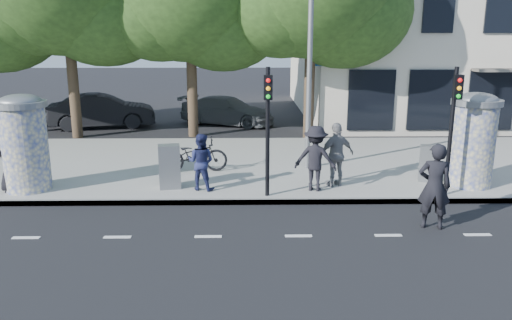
{
  "coord_description": "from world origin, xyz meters",
  "views": [
    {
      "loc": [
        -1.12,
        -8.88,
        4.33
      ],
      "look_at": [
        -0.91,
        3.5,
        1.22
      ],
      "focal_mm": 35.0,
      "sensor_mm": 36.0,
      "label": 1
    }
  ],
  "objects_px": {
    "traffic_pole_near": "(268,119)",
    "car_right": "(227,111)",
    "cabinet_right": "(428,163)",
    "ad_column_left": "(24,141)",
    "ad_column_right": "(473,138)",
    "ped_a": "(11,163)",
    "ped_c": "(201,162)",
    "traffic_pole_far": "(453,118)",
    "man_road": "(434,186)",
    "ped_e": "(337,155)",
    "car_mid": "(102,111)",
    "bicycle": "(194,155)",
    "street_lamp": "(311,19)",
    "cabinet_left": "(170,167)",
    "ped_d": "(315,158)",
    "car_left": "(17,110)"
  },
  "relations": [
    {
      "from": "traffic_pole_near",
      "to": "car_right",
      "type": "relative_size",
      "value": 0.72
    },
    {
      "from": "traffic_pole_near",
      "to": "cabinet_right",
      "type": "relative_size",
      "value": 3.19
    },
    {
      "from": "ad_column_left",
      "to": "ad_column_right",
      "type": "xyz_separation_m",
      "value": [
        12.4,
        0.2,
        0.0
      ]
    },
    {
      "from": "ped_a",
      "to": "ped_c",
      "type": "bearing_deg",
      "value": 164.15
    },
    {
      "from": "traffic_pole_far",
      "to": "man_road",
      "type": "distance_m",
      "value": 2.54
    },
    {
      "from": "ped_e",
      "to": "man_road",
      "type": "height_order",
      "value": "man_road"
    },
    {
      "from": "ped_a",
      "to": "car_mid",
      "type": "relative_size",
      "value": 0.33
    },
    {
      "from": "ped_c",
      "to": "bicycle",
      "type": "distance_m",
      "value": 1.91
    },
    {
      "from": "traffic_pole_near",
      "to": "street_lamp",
      "type": "distance_m",
      "value": 4.07
    },
    {
      "from": "traffic_pole_near",
      "to": "bicycle",
      "type": "distance_m",
      "value": 3.65
    },
    {
      "from": "ad_column_right",
      "to": "traffic_pole_near",
      "type": "relative_size",
      "value": 0.78
    },
    {
      "from": "ped_e",
      "to": "ad_column_right",
      "type": "bearing_deg",
      "value": 158.61
    },
    {
      "from": "ped_e",
      "to": "bicycle",
      "type": "xyz_separation_m",
      "value": [
        -4.17,
        1.58,
        -0.37
      ]
    },
    {
      "from": "car_right",
      "to": "cabinet_right",
      "type": "bearing_deg",
      "value": -125.54
    },
    {
      "from": "ad_column_right",
      "to": "cabinet_right",
      "type": "relative_size",
      "value": 2.49
    },
    {
      "from": "bicycle",
      "to": "ped_e",
      "type": "bearing_deg",
      "value": -118.46
    },
    {
      "from": "traffic_pole_far",
      "to": "cabinet_right",
      "type": "relative_size",
      "value": 3.19
    },
    {
      "from": "traffic_pole_far",
      "to": "car_mid",
      "type": "bearing_deg",
      "value": 137.95
    },
    {
      "from": "car_right",
      "to": "man_road",
      "type": "bearing_deg",
      "value": -135.61
    },
    {
      "from": "ad_column_left",
      "to": "car_mid",
      "type": "relative_size",
      "value": 0.54
    },
    {
      "from": "ad_column_left",
      "to": "cabinet_left",
      "type": "bearing_deg",
      "value": 1.21
    },
    {
      "from": "ped_a",
      "to": "ped_d",
      "type": "bearing_deg",
      "value": 163.03
    },
    {
      "from": "ad_column_left",
      "to": "traffic_pole_near",
      "type": "xyz_separation_m",
      "value": [
        6.6,
        -0.71,
        0.69
      ]
    },
    {
      "from": "bicycle",
      "to": "cabinet_right",
      "type": "relative_size",
      "value": 1.93
    },
    {
      "from": "car_mid",
      "to": "ped_d",
      "type": "bearing_deg",
      "value": -152.04
    },
    {
      "from": "traffic_pole_far",
      "to": "cabinet_right",
      "type": "bearing_deg",
      "value": 91.45
    },
    {
      "from": "ad_column_right",
      "to": "cabinet_left",
      "type": "xyz_separation_m",
      "value": [
        -8.5,
        -0.12,
        -0.77
      ]
    },
    {
      "from": "traffic_pole_near",
      "to": "ped_a",
      "type": "height_order",
      "value": "traffic_pole_near"
    },
    {
      "from": "traffic_pole_far",
      "to": "ped_e",
      "type": "xyz_separation_m",
      "value": [
        -2.82,
        0.9,
        -1.17
      ]
    },
    {
      "from": "street_lamp",
      "to": "bicycle",
      "type": "distance_m",
      "value": 5.46
    },
    {
      "from": "ped_d",
      "to": "car_right",
      "type": "relative_size",
      "value": 0.38
    },
    {
      "from": "ad_column_right",
      "to": "ped_c",
      "type": "relative_size",
      "value": 1.68
    },
    {
      "from": "ad_column_left",
      "to": "ped_a",
      "type": "xyz_separation_m",
      "value": [
        -0.36,
        -0.18,
        -0.57
      ]
    },
    {
      "from": "cabinet_left",
      "to": "car_left",
      "type": "bearing_deg",
      "value": 119.56
    },
    {
      "from": "traffic_pole_near",
      "to": "traffic_pole_far",
      "type": "xyz_separation_m",
      "value": [
        4.8,
        0.0,
        0.0
      ]
    },
    {
      "from": "car_mid",
      "to": "car_left",
      "type": "bearing_deg",
      "value": 66.43
    },
    {
      "from": "man_road",
      "to": "cabinet_left",
      "type": "bearing_deg",
      "value": -9.47
    },
    {
      "from": "traffic_pole_far",
      "to": "cabinet_left",
      "type": "bearing_deg",
      "value": 174.0
    },
    {
      "from": "cabinet_left",
      "to": "man_road",
      "type": "bearing_deg",
      "value": -32.93
    },
    {
      "from": "ped_d",
      "to": "car_right",
      "type": "xyz_separation_m",
      "value": [
        -2.86,
        11.34,
        -0.36
      ]
    },
    {
      "from": "cabinet_left",
      "to": "car_left",
      "type": "xyz_separation_m",
      "value": [
        -9.23,
        11.19,
        -0.05
      ]
    },
    {
      "from": "ped_d",
      "to": "bicycle",
      "type": "bearing_deg",
      "value": -12.8
    },
    {
      "from": "car_mid",
      "to": "cabinet_right",
      "type": "bearing_deg",
      "value": -140.38
    },
    {
      "from": "ped_c",
      "to": "cabinet_right",
      "type": "xyz_separation_m",
      "value": [
        6.57,
        0.71,
        -0.26
      ]
    },
    {
      "from": "cabinet_left",
      "to": "street_lamp",
      "type": "bearing_deg",
      "value": 16.62
    },
    {
      "from": "ped_d",
      "to": "car_right",
      "type": "distance_m",
      "value": 11.7
    },
    {
      "from": "ped_c",
      "to": "ad_column_right",
      "type": "bearing_deg",
      "value": -160.5
    },
    {
      "from": "cabinet_right",
      "to": "car_mid",
      "type": "bearing_deg",
      "value": 158.75
    },
    {
      "from": "street_lamp",
      "to": "car_right",
      "type": "height_order",
      "value": "street_lamp"
    },
    {
      "from": "ad_column_right",
      "to": "car_left",
      "type": "height_order",
      "value": "ad_column_right"
    }
  ]
}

